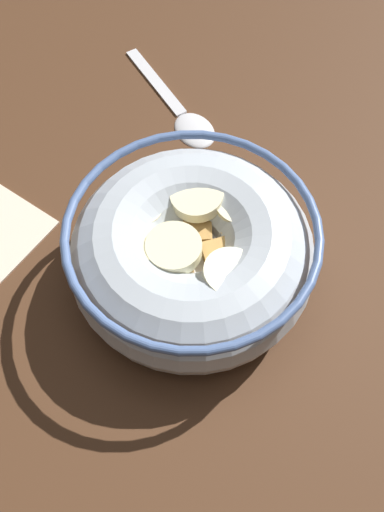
{
  "coord_description": "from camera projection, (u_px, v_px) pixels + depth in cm",
  "views": [
    {
      "loc": [
        -5.63,
        18.87,
        37.2
      ],
      "look_at": [
        0.0,
        0.0,
        3.0
      ],
      "focal_mm": 41.34,
      "sensor_mm": 36.0,
      "label": 1
    }
  ],
  "objects": [
    {
      "name": "spoon",
      "position": [
        185.0,
        116.0,
        0.49
      ],
      "size": [
        11.12,
        10.32,
        0.8
      ],
      "color": "silver",
      "rests_on": "ground_plane"
    },
    {
      "name": "cereal_bowl",
      "position": [
        192.0,
        252.0,
        0.39
      ],
      "size": [
        16.49,
        16.49,
        6.42
      ],
      "color": "#B2BCC6",
      "rests_on": "ground_plane"
    },
    {
      "name": "ground_plane",
      "position": [
        192.0,
        283.0,
        0.43
      ],
      "size": [
        115.3,
        115.3,
        2.0
      ],
      "primitive_type": "cube",
      "color": "#472B19"
    }
  ]
}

